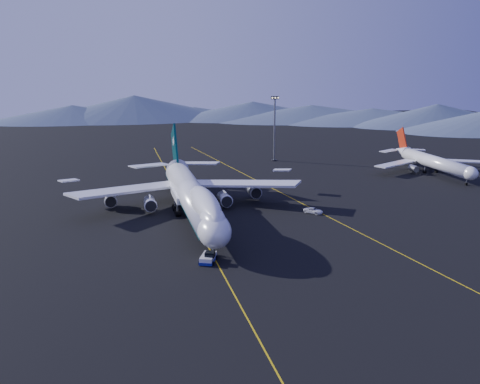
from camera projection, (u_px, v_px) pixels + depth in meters
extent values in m
plane|color=black|center=(192.00, 218.00, 129.09)|extent=(500.00, 500.00, 0.00)
cube|color=gold|center=(192.00, 218.00, 129.09)|extent=(0.25, 220.00, 0.01)
cube|color=gold|center=(296.00, 200.00, 145.40)|extent=(28.08, 198.09, 0.01)
cone|color=#48566F|center=(72.00, 111.00, 336.72)|extent=(100.00, 100.00, 12.00)
cone|color=#48566F|center=(194.00, 109.00, 355.14)|extent=(100.00, 100.00, 12.00)
cone|color=#48566F|center=(311.00, 110.00, 348.77)|extent=(100.00, 100.00, 12.00)
cone|color=#48566F|center=(437.00, 114.00, 318.31)|extent=(100.00, 100.00, 12.00)
cylinder|color=silver|center=(192.00, 196.00, 127.76)|extent=(6.50, 56.00, 6.50)
ellipsoid|color=silver|center=(214.00, 231.00, 101.33)|extent=(6.50, 10.40, 6.50)
ellipsoid|color=silver|center=(205.00, 205.00, 109.70)|extent=(5.13, 25.16, 5.85)
cube|color=black|center=(216.00, 228.00, 99.16)|extent=(3.60, 1.61, 1.29)
cone|color=silver|center=(175.00, 167.00, 158.71)|extent=(6.50, 12.00, 6.50)
cube|color=#033235|center=(191.00, 198.00, 128.92)|extent=(6.24, 60.00, 1.10)
cube|color=silver|center=(189.00, 195.00, 133.21)|extent=(7.50, 13.00, 1.60)
cube|color=silver|center=(128.00, 190.00, 135.38)|extent=(30.62, 23.28, 2.83)
cube|color=silver|center=(239.00, 184.00, 142.03)|extent=(30.62, 23.28, 2.83)
cylinder|color=slate|center=(150.00, 203.00, 133.42)|extent=(2.90, 5.50, 2.90)
cylinder|color=slate|center=(111.00, 199.00, 137.38)|extent=(2.90, 5.50, 2.90)
cylinder|color=slate|center=(224.00, 199.00, 137.78)|extent=(2.90, 5.50, 2.90)
cylinder|color=slate|center=(253.00, 191.00, 146.09)|extent=(2.90, 5.50, 2.90)
cube|color=#033235|center=(175.00, 150.00, 156.58)|extent=(0.55, 14.11, 15.94)
cube|color=silver|center=(149.00, 165.00, 158.31)|extent=(12.39, 9.47, 0.98)
cube|color=silver|center=(199.00, 163.00, 161.75)|extent=(12.39, 9.47, 0.98)
cylinder|color=black|center=(213.00, 253.00, 103.95)|extent=(0.90, 1.10, 1.10)
cube|color=silver|center=(208.00, 258.00, 100.72)|extent=(4.06, 5.31, 1.19)
cube|color=navy|center=(208.00, 260.00, 100.82)|extent=(4.25, 5.55, 0.54)
cube|color=black|center=(208.00, 253.00, 100.51)|extent=(2.27, 2.27, 0.97)
cylinder|color=silver|center=(435.00, 162.00, 177.87)|extent=(4.26, 35.89, 4.26)
ellipsoid|color=silver|center=(470.00, 173.00, 160.94)|extent=(4.26, 5.97, 4.26)
cone|color=silver|center=(402.00, 151.00, 197.88)|extent=(4.26, 7.85, 4.26)
cube|color=silver|center=(396.00, 164.00, 180.81)|extent=(18.83, 12.71, 0.39)
cube|color=silver|center=(454.00, 161.00, 185.95)|extent=(18.83, 12.71, 0.39)
cylinder|color=slate|center=(414.00, 168.00, 179.64)|extent=(2.13, 3.92, 2.13)
cylinder|color=slate|center=(446.00, 167.00, 182.47)|extent=(2.13, 3.92, 2.13)
cube|color=#A2230F|center=(402.00, 139.00, 197.39)|extent=(0.39, 7.65, 9.04)
imported|color=white|center=(313.00, 211.00, 133.02)|extent=(4.85, 5.22, 1.36)
cylinder|color=black|center=(274.00, 160.00, 203.38)|extent=(2.25, 2.25, 0.37)
cylinder|color=slate|center=(274.00, 130.00, 200.64)|extent=(0.66, 0.66, 23.41)
cube|color=black|center=(275.00, 98.00, 197.78)|extent=(3.00, 0.75, 1.12)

